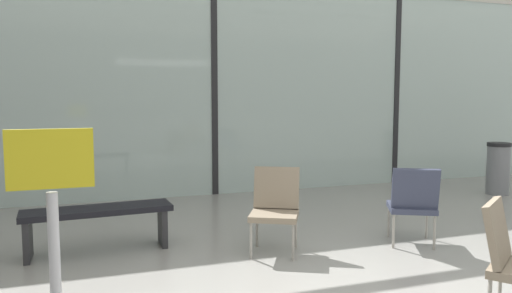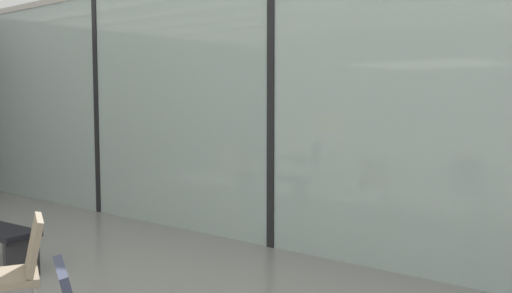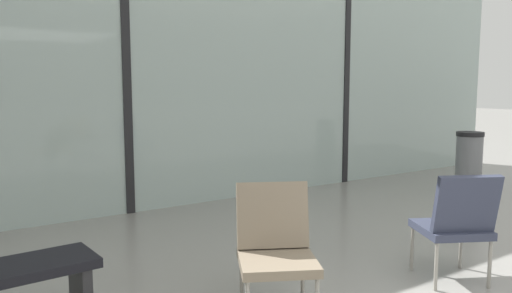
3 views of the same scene
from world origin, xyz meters
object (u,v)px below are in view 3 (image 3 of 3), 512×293
(parked_airplane, at_px, (75,49))
(lounge_chair_1, at_px, (457,221))
(trash_bin, at_px, (469,162))
(lounge_chair_3, at_px, (275,243))

(parked_airplane, xyz_separation_m, lounge_chair_1, (0.50, -8.84, -1.80))
(trash_bin, bearing_deg, parked_airplane, 117.94)
(lounge_chair_1, xyz_separation_m, trash_bin, (3.15, 1.94, -0.06))
(lounge_chair_1, relative_size, trash_bin, 1.01)
(lounge_chair_1, distance_m, lounge_chair_3, 1.50)
(parked_airplane, bearing_deg, trash_bin, -62.06)
(lounge_chair_3, distance_m, trash_bin, 4.90)
(lounge_chair_1, bearing_deg, trash_bin, -120.70)
(parked_airplane, xyz_separation_m, lounge_chair_3, (-0.96, -8.51, -1.80))
(lounge_chair_3, height_order, trash_bin, lounge_chair_3)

